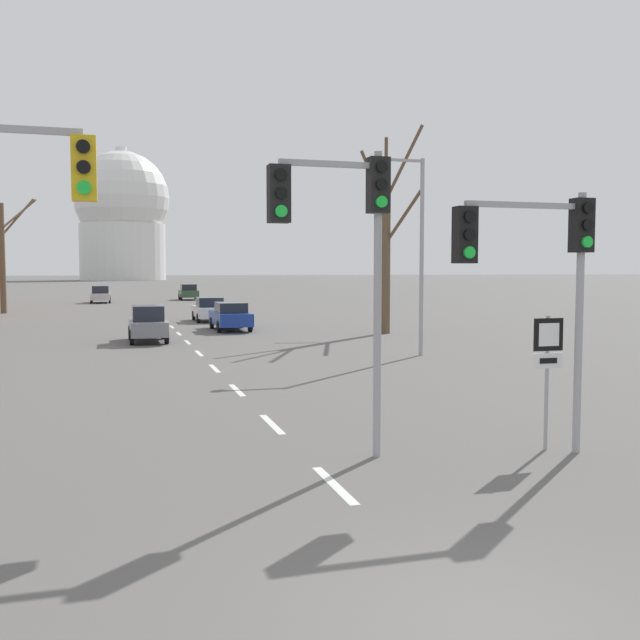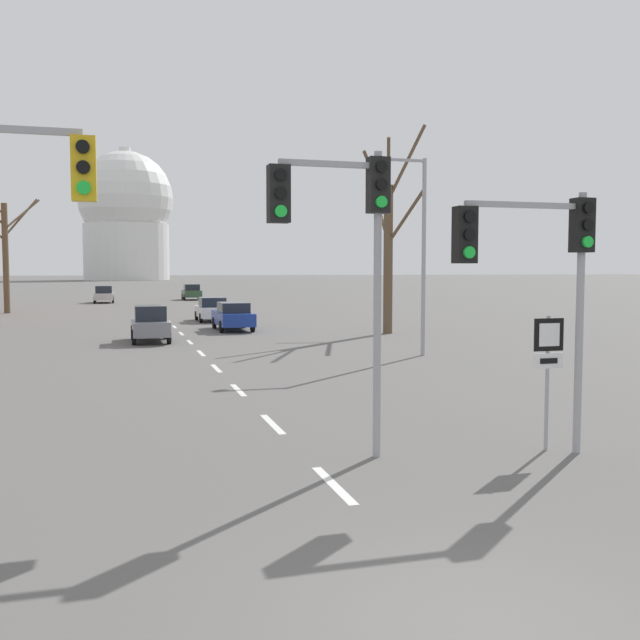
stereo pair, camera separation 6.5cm
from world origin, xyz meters
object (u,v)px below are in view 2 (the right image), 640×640
at_px(route_sign_post, 548,359).
at_px(sedan_far_right, 150,324).
at_px(sedan_mid_centre, 212,309).
at_px(sedan_far_left, 192,292).
at_px(sedan_near_right, 233,316).
at_px(traffic_signal_centre_tall, 345,226).
at_px(traffic_signal_near_right, 541,256).
at_px(street_lamp_right, 414,234).
at_px(sedan_near_left, 104,294).

xyz_separation_m(route_sign_post, sedan_far_right, (-6.12, 22.20, -0.86)).
xyz_separation_m(sedan_mid_centre, sedan_far_left, (2.00, 32.85, 0.08)).
height_order(route_sign_post, sedan_near_right, route_sign_post).
bearing_deg(traffic_signal_centre_tall, sedan_far_left, 86.53).
distance_m(traffic_signal_centre_tall, sedan_far_right, 22.14).
height_order(route_sign_post, sedan_mid_centre, route_sign_post).
bearing_deg(sedan_far_right, route_sign_post, -74.59).
xyz_separation_m(route_sign_post, sedan_far_left, (0.29, 67.32, -0.85)).
height_order(traffic_signal_near_right, traffic_signal_centre_tall, traffic_signal_centre_tall).
relative_size(street_lamp_right, sedan_far_right, 1.96).
height_order(traffic_signal_near_right, sedan_far_left, traffic_signal_near_right).
xyz_separation_m(sedan_near_right, sedan_far_right, (-4.64, -5.18, 0.05)).
bearing_deg(sedan_mid_centre, sedan_far_left, 86.52).
distance_m(traffic_signal_centre_tall, street_lamp_right, 15.35).
height_order(route_sign_post, sedan_near_left, route_sign_post).
distance_m(sedan_near_left, sedan_near_right, 36.19).
height_order(sedan_far_left, sedan_far_right, sedan_far_left).
distance_m(traffic_signal_near_right, route_sign_post, 1.94).
bearing_deg(sedan_near_left, sedan_far_right, -86.19).
bearing_deg(sedan_near_right, sedan_mid_centre, 91.88).
distance_m(street_lamp_right, sedan_far_right, 13.12).
xyz_separation_m(traffic_signal_centre_tall, sedan_near_right, (2.29, 26.96, -3.28)).
height_order(sedan_near_left, sedan_far_left, sedan_far_left).
bearing_deg(sedan_far_right, street_lamp_right, -40.84).
bearing_deg(street_lamp_right, sedan_far_right, 139.16).
distance_m(traffic_signal_near_right, sedan_far_left, 67.69).
height_order(sedan_near_right, sedan_far_left, sedan_far_left).
distance_m(traffic_signal_centre_tall, route_sign_post, 4.48).
xyz_separation_m(street_lamp_right, sedan_far_right, (-9.49, 8.20, -3.85)).
distance_m(sedan_near_left, sedan_far_right, 40.71).
bearing_deg(route_sign_post, sedan_near_left, 97.99).
relative_size(sedan_near_left, sedan_far_right, 1.19).
distance_m(sedan_near_right, sedan_far_right, 6.95).
bearing_deg(sedan_far_left, sedan_mid_centre, -93.48).
xyz_separation_m(traffic_signal_near_right, sedan_far_left, (0.68, 67.63, -2.72)).
xyz_separation_m(sedan_near_right, sedan_mid_centre, (-0.23, 7.09, -0.01)).
bearing_deg(sedan_near_left, sedan_mid_centre, -75.93).
height_order(traffic_signal_near_right, sedan_near_left, traffic_signal_near_right).
bearing_deg(traffic_signal_centre_tall, traffic_signal_near_right, -12.30).
relative_size(route_sign_post, sedan_far_left, 0.61).
bearing_deg(sedan_near_right, traffic_signal_near_right, -87.76).
bearing_deg(sedan_mid_centre, sedan_near_right, -88.12).
relative_size(sedan_near_left, sedan_near_right, 1.01).
bearing_deg(traffic_signal_near_right, route_sign_post, 38.10).
relative_size(sedan_mid_centre, sedan_far_right, 1.07).
bearing_deg(sedan_near_left, street_lamp_right, -75.98).
bearing_deg(traffic_signal_near_right, sedan_far_left, 89.42).
distance_m(route_sign_post, street_lamp_right, 14.71).
xyz_separation_m(traffic_signal_near_right, route_sign_post, (0.39, 0.31, -1.87)).
bearing_deg(sedan_near_right, traffic_signal_centre_tall, -94.86).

